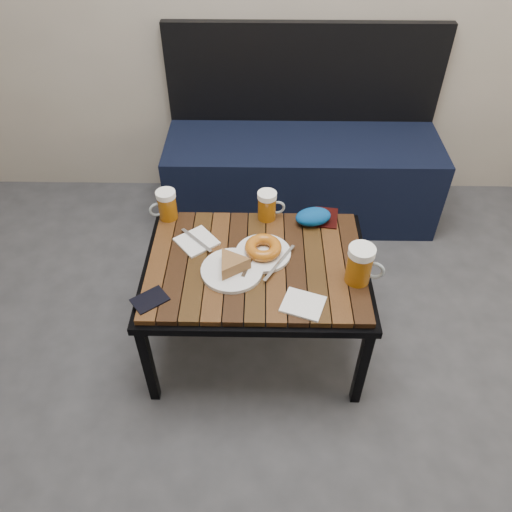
{
  "coord_description": "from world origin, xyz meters",
  "views": [
    {
      "loc": [
        -0.2,
        -0.51,
        1.75
      ],
      "look_at": [
        -0.22,
        0.83,
        0.5
      ],
      "focal_mm": 35.0,
      "sensor_mm": 36.0,
      "label": 1
    }
  ],
  "objects_px": {
    "beer_mug_left": "(167,205)",
    "cafe_table": "(256,270)",
    "knit_pouch": "(313,217)",
    "plate_bagel": "(263,250)",
    "passport_burgundy": "(326,218)",
    "plate_pie": "(232,267)",
    "passport_navy": "(150,300)",
    "beer_mug_right": "(360,265)",
    "beer_mug_centre": "(268,206)",
    "bench": "(301,168)"
  },
  "relations": [
    {
      "from": "beer_mug_left",
      "to": "beer_mug_centre",
      "type": "height_order",
      "value": "beer_mug_left"
    },
    {
      "from": "passport_burgundy",
      "to": "beer_mug_right",
      "type": "bearing_deg",
      "value": -68.23
    },
    {
      "from": "plate_pie",
      "to": "passport_navy",
      "type": "distance_m",
      "value": 0.31
    },
    {
      "from": "beer_mug_right",
      "to": "knit_pouch",
      "type": "xyz_separation_m",
      "value": [
        -0.14,
        0.32,
        -0.04
      ]
    },
    {
      "from": "beer_mug_left",
      "to": "cafe_table",
      "type": "bearing_deg",
      "value": 121.94
    },
    {
      "from": "beer_mug_left",
      "to": "bench",
      "type": "bearing_deg",
      "value": -153.7
    },
    {
      "from": "bench",
      "to": "knit_pouch",
      "type": "xyz_separation_m",
      "value": [
        -0.0,
        -0.71,
        0.23
      ]
    },
    {
      "from": "passport_burgundy",
      "to": "knit_pouch",
      "type": "bearing_deg",
      "value": -142.98
    },
    {
      "from": "beer_mug_left",
      "to": "knit_pouch",
      "type": "bearing_deg",
      "value": 154.61
    },
    {
      "from": "bench",
      "to": "beer_mug_centre",
      "type": "distance_m",
      "value": 0.75
    },
    {
      "from": "plate_pie",
      "to": "beer_mug_centre",
      "type": "bearing_deg",
      "value": 67.89
    },
    {
      "from": "bench",
      "to": "beer_mug_left",
      "type": "distance_m",
      "value": 0.94
    },
    {
      "from": "plate_bagel",
      "to": "knit_pouch",
      "type": "xyz_separation_m",
      "value": [
        0.2,
        0.19,
        0.01
      ]
    },
    {
      "from": "plate_pie",
      "to": "knit_pouch",
      "type": "relative_size",
      "value": 1.55
    },
    {
      "from": "passport_burgundy",
      "to": "knit_pouch",
      "type": "xyz_separation_m",
      "value": [
        -0.06,
        -0.03,
        0.03
      ]
    },
    {
      "from": "beer_mug_left",
      "to": "plate_bagel",
      "type": "xyz_separation_m",
      "value": [
        0.39,
        -0.22,
        -0.04
      ]
    },
    {
      "from": "beer_mug_left",
      "to": "passport_navy",
      "type": "height_order",
      "value": "beer_mug_left"
    },
    {
      "from": "bench",
      "to": "passport_burgundy",
      "type": "bearing_deg",
      "value": -85.46
    },
    {
      "from": "passport_navy",
      "to": "passport_burgundy",
      "type": "distance_m",
      "value": 0.79
    },
    {
      "from": "beer_mug_right",
      "to": "plate_pie",
      "type": "xyz_separation_m",
      "value": [
        -0.45,
        0.03,
        -0.05
      ]
    },
    {
      "from": "beer_mug_left",
      "to": "passport_navy",
      "type": "bearing_deg",
      "value": 67.45
    },
    {
      "from": "beer_mug_centre",
      "to": "passport_burgundy",
      "type": "height_order",
      "value": "beer_mug_centre"
    },
    {
      "from": "beer_mug_centre",
      "to": "beer_mug_left",
      "type": "bearing_deg",
      "value": 176.59
    },
    {
      "from": "bench",
      "to": "passport_burgundy",
      "type": "height_order",
      "value": "bench"
    },
    {
      "from": "cafe_table",
      "to": "passport_burgundy",
      "type": "relative_size",
      "value": 6.43
    },
    {
      "from": "beer_mug_centre",
      "to": "plate_pie",
      "type": "distance_m",
      "value": 0.34
    },
    {
      "from": "beer_mug_right",
      "to": "passport_burgundy",
      "type": "bearing_deg",
      "value": 118.96
    },
    {
      "from": "passport_navy",
      "to": "knit_pouch",
      "type": "xyz_separation_m",
      "value": [
        0.58,
        0.43,
        0.03
      ]
    },
    {
      "from": "cafe_table",
      "to": "passport_burgundy",
      "type": "bearing_deg",
      "value": 42.88
    },
    {
      "from": "beer_mug_left",
      "to": "plate_pie",
      "type": "relative_size",
      "value": 0.56
    },
    {
      "from": "plate_bagel",
      "to": "knit_pouch",
      "type": "bearing_deg",
      "value": 44.07
    },
    {
      "from": "bench",
      "to": "beer_mug_left",
      "type": "height_order",
      "value": "bench"
    },
    {
      "from": "beer_mug_right",
      "to": "plate_pie",
      "type": "height_order",
      "value": "beer_mug_right"
    },
    {
      "from": "cafe_table",
      "to": "passport_navy",
      "type": "bearing_deg",
      "value": -151.23
    },
    {
      "from": "plate_pie",
      "to": "plate_bagel",
      "type": "height_order",
      "value": "plate_pie"
    },
    {
      "from": "plate_pie",
      "to": "plate_bagel",
      "type": "relative_size",
      "value": 0.87
    },
    {
      "from": "plate_bagel",
      "to": "passport_burgundy",
      "type": "bearing_deg",
      "value": 41.22
    },
    {
      "from": "beer_mug_centre",
      "to": "plate_bagel",
      "type": "xyz_separation_m",
      "value": [
        -0.02,
        -0.22,
        -0.04
      ]
    },
    {
      "from": "knit_pouch",
      "to": "passport_navy",
      "type": "bearing_deg",
      "value": -143.83
    },
    {
      "from": "plate_pie",
      "to": "beer_mug_left",
      "type": "bearing_deg",
      "value": 131.67
    },
    {
      "from": "beer_mug_centre",
      "to": "knit_pouch",
      "type": "distance_m",
      "value": 0.19
    },
    {
      "from": "plate_pie",
      "to": "beer_mug_right",
      "type": "bearing_deg",
      "value": -4.26
    },
    {
      "from": "beer_mug_left",
      "to": "plate_bagel",
      "type": "height_order",
      "value": "beer_mug_left"
    },
    {
      "from": "plate_pie",
      "to": "passport_navy",
      "type": "relative_size",
      "value": 1.95
    },
    {
      "from": "knit_pouch",
      "to": "bench",
      "type": "bearing_deg",
      "value": 89.86
    },
    {
      "from": "bench",
      "to": "cafe_table",
      "type": "bearing_deg",
      "value": -103.58
    },
    {
      "from": "beer_mug_right",
      "to": "plate_pie",
      "type": "bearing_deg",
      "value": -168.71
    },
    {
      "from": "plate_pie",
      "to": "passport_navy",
      "type": "xyz_separation_m",
      "value": [
        -0.27,
        -0.14,
        -0.02
      ]
    },
    {
      "from": "cafe_table",
      "to": "passport_navy",
      "type": "distance_m",
      "value": 0.41
    },
    {
      "from": "cafe_table",
      "to": "plate_pie",
      "type": "xyz_separation_m",
      "value": [
        -0.09,
        -0.05,
        0.07
      ]
    }
  ]
}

